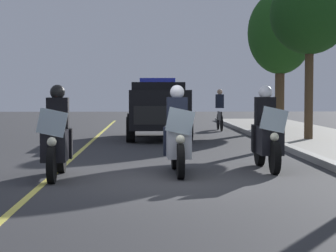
% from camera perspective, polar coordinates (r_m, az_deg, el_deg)
% --- Properties ---
extents(ground_plane, '(80.00, 80.00, 0.00)m').
position_cam_1_polar(ground_plane, '(11.63, 0.22, -4.82)').
color(ground_plane, '#333335').
extents(lane_stripe_center, '(48.00, 0.12, 0.01)m').
position_cam_1_polar(lane_stripe_center, '(11.76, -10.64, -4.76)').
color(lane_stripe_center, '#E0D14C').
rests_on(lane_stripe_center, ground).
extents(police_motorcycle_lead_left, '(2.14, 0.57, 1.72)m').
position_cam_1_polar(police_motorcycle_lead_left, '(12.11, -9.75, -1.22)').
color(police_motorcycle_lead_left, black).
rests_on(police_motorcycle_lead_left, ground).
extents(police_motorcycle_lead_right, '(2.14, 0.57, 1.72)m').
position_cam_1_polar(police_motorcycle_lead_right, '(12.52, 0.86, -1.04)').
color(police_motorcycle_lead_right, black).
rests_on(police_motorcycle_lead_right, ground).
extents(police_motorcycle_trailing, '(2.14, 0.57, 1.72)m').
position_cam_1_polar(police_motorcycle_trailing, '(13.32, 8.68, -0.83)').
color(police_motorcycle_trailing, black).
rests_on(police_motorcycle_trailing, ground).
extents(police_suv, '(4.95, 2.16, 2.05)m').
position_cam_1_polar(police_suv, '(21.93, -0.93, 1.67)').
color(police_suv, black).
rests_on(police_suv, ground).
extents(cyclist_background, '(1.76, 0.33, 1.69)m').
position_cam_1_polar(cyclist_background, '(26.54, 4.57, 1.42)').
color(cyclist_background, black).
rests_on(cyclist_background, ground).
extents(tree_far_back, '(2.48, 2.48, 5.17)m').
position_cam_1_polar(tree_far_back, '(21.02, 12.35, 9.50)').
color(tree_far_back, '#4C3823').
rests_on(tree_far_back, sidewalk_strip).
extents(tree_behind_suv, '(2.65, 2.65, 5.57)m').
position_cam_1_polar(tree_behind_suv, '(27.04, 9.83, 7.99)').
color(tree_behind_suv, '#4C3823').
rests_on(tree_behind_suv, sidewalk_strip).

